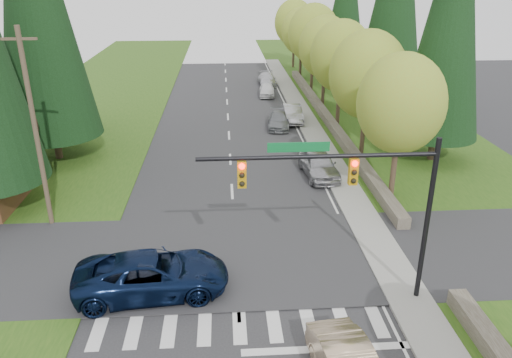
{
  "coord_description": "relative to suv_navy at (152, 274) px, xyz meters",
  "views": [
    {
      "loc": [
        -0.39,
        -11.8,
        12.27
      ],
      "look_at": [
        1.12,
        10.68,
        2.8
      ],
      "focal_mm": 35.0,
      "sensor_mm": 36.0,
      "label": 1
    }
  ],
  "objects": [
    {
      "name": "decid_tree_6",
      "position": [
        12.65,
        50.41,
        5.0
      ],
      "size": [
        5.2,
        5.2,
        8.86
      ],
      "color": "#38281C",
      "rests_on": "ground"
    },
    {
      "name": "decid_tree_3",
      "position": [
        12.65,
        29.41,
        4.8
      ],
      "size": [
        5.0,
        5.0,
        8.55
      ],
      "color": "#38281C",
      "rests_on": "ground"
    },
    {
      "name": "grass_east",
      "position": [
        16.45,
        14.41,
        -0.83
      ],
      "size": [
        14.0,
        110.0,
        0.06
      ],
      "primitive_type": "cube",
      "color": "#284E15",
      "rests_on": "ground"
    },
    {
      "name": "parked_car_a",
      "position": [
        9.05,
        12.02,
        -0.05
      ],
      "size": [
        2.33,
        4.92,
        1.62
      ],
      "primitive_type": "imported",
      "rotation": [
        0.0,
        0.0,
        0.09
      ],
      "color": "#A0A0A4",
      "rests_on": "ground"
    },
    {
      "name": "utility_pole",
      "position": [
        -6.05,
        6.41,
        4.28
      ],
      "size": [
        1.6,
        0.24,
        10.0
      ],
      "color": "#473828",
      "rests_on": "ground"
    },
    {
      "name": "decid_tree_1",
      "position": [
        12.75,
        15.41,
        4.94
      ],
      "size": [
        5.2,
        5.2,
        8.8
      ],
      "color": "#38281C",
      "rests_on": "ground"
    },
    {
      "name": "parked_car_b",
      "position": [
        7.65,
        22.81,
        -0.25
      ],
      "size": [
        2.15,
        4.38,
        1.23
      ],
      "primitive_type": "imported",
      "rotation": [
        0.0,
        0.0,
        -0.11
      ],
      "color": "slate",
      "rests_on": "ground"
    },
    {
      "name": "grass_west",
      "position": [
        -9.55,
        14.41,
        -0.83
      ],
      "size": [
        14.0,
        110.0,
        0.06
      ],
      "primitive_type": "cube",
      "color": "#284E15",
      "rests_on": "ground"
    },
    {
      "name": "decid_tree_4",
      "position": [
        12.75,
        36.41,
        5.2
      ],
      "size": [
        5.4,
        5.4,
        9.18
      ],
      "color": "#38281C",
      "rests_on": "ground"
    },
    {
      "name": "parked_car_c",
      "position": [
        9.05,
        24.52,
        -0.14
      ],
      "size": [
        1.54,
        4.35,
        1.43
      ],
      "primitive_type": "imported",
      "rotation": [
        0.0,
        0.0,
        -0.01
      ],
      "color": "#ADADB2",
      "rests_on": "ground"
    },
    {
      "name": "decid_tree_0",
      "position": [
        12.65,
        8.41,
        4.74
      ],
      "size": [
        4.8,
        4.8,
        8.37
      ],
      "color": "#38281C",
      "rests_on": "ground"
    },
    {
      "name": "curb_east",
      "position": [
        9.5,
        16.41,
        -0.79
      ],
      "size": [
        0.2,
        80.0,
        0.13
      ],
      "primitive_type": "cube",
      "color": "gray",
      "rests_on": "ground"
    },
    {
      "name": "decid_tree_5",
      "position": [
        12.55,
        43.41,
        4.67
      ],
      "size": [
        4.8,
        4.8,
        8.3
      ],
      "color": "#38281C",
      "rests_on": "ground"
    },
    {
      "name": "cross_street",
      "position": [
        3.45,
        2.41,
        -0.86
      ],
      "size": [
        120.0,
        8.0,
        0.1
      ],
      "primitive_type": "cube",
      "color": "#28282B",
      "rests_on": "ground"
    },
    {
      "name": "sidewalk_east",
      "position": [
        10.35,
        16.41,
        -0.79
      ],
      "size": [
        1.8,
        80.0,
        0.13
      ],
      "primitive_type": "cube",
      "color": "gray",
      "rests_on": "ground"
    },
    {
      "name": "parked_car_d",
      "position": [
        7.65,
        34.13,
        -0.21
      ],
      "size": [
        1.81,
        3.94,
        1.31
      ],
      "primitive_type": "imported",
      "rotation": [
        0.0,
        0.0,
        -0.07
      ],
      "color": "white",
      "rests_on": "ground"
    },
    {
      "name": "conifer_e_a",
      "position": [
        17.45,
        14.41,
        8.93
      ],
      "size": [
        5.44,
        5.44,
        17.8
      ],
      "color": "#38281C",
      "rests_on": "ground"
    },
    {
      "name": "decid_tree_2",
      "position": [
        12.55,
        22.41,
        5.07
      ],
      "size": [
        5.0,
        5.0,
        8.82
      ],
      "color": "#38281C",
      "rests_on": "ground"
    },
    {
      "name": "suv_navy",
      "position": [
        0.0,
        0.0,
        0.0
      ],
      "size": [
        6.45,
        3.47,
        1.72
      ],
      "primitive_type": "imported",
      "rotation": [
        0.0,
        0.0,
        1.67
      ],
      "color": "black",
      "rests_on": "ground"
    },
    {
      "name": "stone_wall_north",
      "position": [
        12.05,
        24.41,
        -0.51
      ],
      "size": [
        0.7,
        40.0,
        0.7
      ],
      "primitive_type": "cube",
      "color": "#4C4438",
      "rests_on": "ground"
    },
    {
      "name": "traffic_signal",
      "position": [
        7.82,
        -1.09,
        4.12
      ],
      "size": [
        8.7,
        0.37,
        6.8
      ],
      "color": "black",
      "rests_on": "ground"
    },
    {
      "name": "parked_car_e",
      "position": [
        8.18,
        39.47,
        -0.19
      ],
      "size": [
        1.89,
        4.6,
        1.33
      ],
      "primitive_type": "imported",
      "rotation": [
        0.0,
        0.0,
        0.0
      ],
      "color": "silver",
      "rests_on": "ground"
    }
  ]
}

